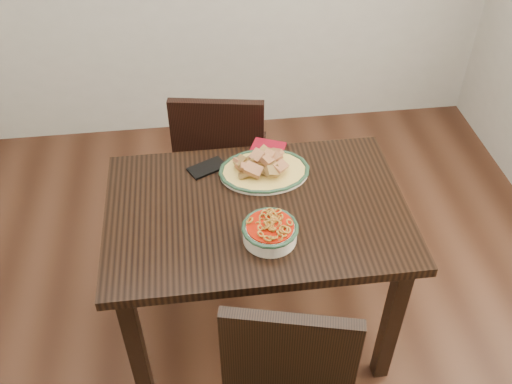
{
  "coord_description": "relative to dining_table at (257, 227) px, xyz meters",
  "views": [
    {
      "loc": [
        -0.09,
        -1.45,
        2.23
      ],
      "look_at": [
        0.11,
        0.12,
        0.81
      ],
      "focal_mm": 40.0,
      "sensor_mm": 36.0,
      "label": 1
    }
  ],
  "objects": [
    {
      "name": "chair_far",
      "position": [
        -0.09,
        0.64,
        -0.15
      ],
      "size": [
        0.49,
        0.49,
        0.89
      ],
      "rotation": [
        0.0,
        0.0,
        2.97
      ],
      "color": "black",
      "rests_on": "ground"
    },
    {
      "name": "floor",
      "position": [
        -0.11,
        -0.1,
        -0.64
      ],
      "size": [
        3.5,
        3.5,
        0.0
      ],
      "primitive_type": "plane",
      "color": "#361C11",
      "rests_on": "ground"
    },
    {
      "name": "dining_table",
      "position": [
        0.0,
        0.0,
        0.0
      ],
      "size": [
        1.14,
        0.76,
        0.75
      ],
      "color": "black",
      "rests_on": "ground"
    },
    {
      "name": "smartphone",
      "position": [
        -0.17,
        0.25,
        0.11
      ],
      "size": [
        0.17,
        0.14,
        0.01
      ],
      "primitive_type": "cube",
      "rotation": [
        0.0,
        0.0,
        0.46
      ],
      "color": "black",
      "rests_on": "dining_table"
    },
    {
      "name": "napkin",
      "position": [
        0.09,
        0.35,
        0.11
      ],
      "size": [
        0.17,
        0.16,
        0.01
      ],
      "primitive_type": "cube",
      "rotation": [
        0.0,
        0.0,
        -0.41
      ],
      "color": "maroon",
      "rests_on": "dining_table"
    },
    {
      "name": "noodle_bowl",
      "position": [
        0.03,
        -0.17,
        0.15
      ],
      "size": [
        0.2,
        0.2,
        0.08
      ],
      "color": "beige",
      "rests_on": "dining_table"
    },
    {
      "name": "fish_plate",
      "position": [
        0.06,
        0.2,
        0.15
      ],
      "size": [
        0.36,
        0.28,
        0.11
      ],
      "color": "beige",
      "rests_on": "dining_table"
    }
  ]
}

